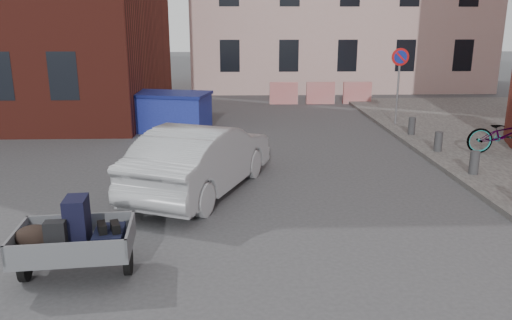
{
  "coord_description": "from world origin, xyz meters",
  "views": [
    {
      "loc": [
        0.45,
        -7.77,
        3.56
      ],
      "look_at": [
        0.75,
        1.23,
        1.1
      ],
      "focal_mm": 35.0,
      "sensor_mm": 36.0,
      "label": 1
    }
  ],
  "objects_px": {
    "silver_car": "(202,158)",
    "bicycle": "(505,134)",
    "dumpster": "(163,111)",
    "trailer": "(74,239)"
  },
  "relations": [
    {
      "from": "trailer",
      "to": "bicycle",
      "type": "height_order",
      "value": "same"
    },
    {
      "from": "trailer",
      "to": "silver_car",
      "type": "height_order",
      "value": "silver_car"
    },
    {
      "from": "silver_car",
      "to": "bicycle",
      "type": "xyz_separation_m",
      "value": [
        8.08,
        2.61,
        -0.09
      ]
    },
    {
      "from": "trailer",
      "to": "dumpster",
      "type": "xyz_separation_m",
      "value": [
        -0.23,
        10.4,
        0.06
      ]
    },
    {
      "from": "dumpster",
      "to": "trailer",
      "type": "bearing_deg",
      "value": -75.73
    },
    {
      "from": "dumpster",
      "to": "silver_car",
      "type": "xyz_separation_m",
      "value": [
        1.8,
        -6.56,
        0.09
      ]
    },
    {
      "from": "trailer",
      "to": "silver_car",
      "type": "xyz_separation_m",
      "value": [
        1.56,
        3.85,
        0.14
      ]
    },
    {
      "from": "trailer",
      "to": "dumpster",
      "type": "bearing_deg",
      "value": 85.4
    },
    {
      "from": "dumpster",
      "to": "silver_car",
      "type": "relative_size",
      "value": 0.75
    },
    {
      "from": "trailer",
      "to": "silver_car",
      "type": "relative_size",
      "value": 0.41
    }
  ]
}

